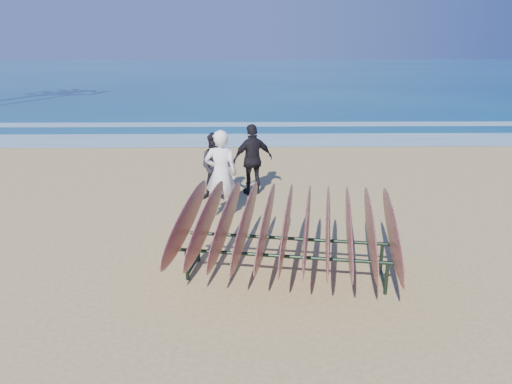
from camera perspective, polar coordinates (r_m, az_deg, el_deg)
The scene contains 8 objects.
ground at distance 7.72m, azimuth 0.10°, elevation -8.57°, with size 120.00×120.00×0.00m, color tan.
ocean at distance 62.00m, azimuth -0.86°, elevation 14.88°, with size 160.00×160.00×0.00m, color navy.
foam_near at distance 17.25m, azimuth -0.51°, elevation 6.52°, with size 160.00×160.00×0.00m, color white.
foam_far at distance 20.69m, azimuth -0.59°, elevation 8.46°, with size 160.00×160.00×0.00m, color white.
surfboard_rack at distance 6.90m, azimuth 3.81°, elevation -4.20°, with size 3.55×3.10×1.35m.
person_white at distance 9.41m, azimuth -4.40°, elevation 2.29°, with size 0.67×0.44×1.83m, color white.
person_dark_a at distance 10.47m, azimuth -4.97°, elevation 3.15°, with size 0.76×0.59×1.56m, color black.
person_dark_b at distance 10.83m, azimuth -0.40°, elevation 4.08°, with size 0.99×0.41×1.69m, color black.
Camera 1 is at (-0.13, -6.90, 3.46)m, focal length 32.00 mm.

